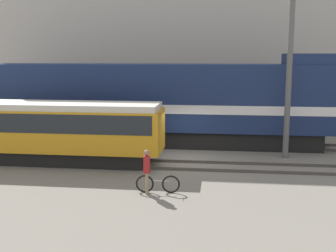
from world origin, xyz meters
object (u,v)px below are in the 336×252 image
(utility_pole_left, at_px, (289,69))
(person, at_px, (147,167))
(bicycle, at_px, (158,184))
(streetcar, at_px, (33,128))
(freight_locomotive, at_px, (150,103))

(utility_pole_left, bearing_deg, person, -132.97)
(bicycle, bearing_deg, streetcar, 149.62)
(bicycle, relative_size, utility_pole_left, 0.19)
(streetcar, height_order, utility_pole_left, utility_pole_left)
(freight_locomotive, distance_m, bicycle, 9.37)
(streetcar, relative_size, utility_pole_left, 1.39)
(freight_locomotive, bearing_deg, person, -81.25)
(freight_locomotive, height_order, bicycle, freight_locomotive)
(bicycle, xyz_separation_m, utility_pole_left, (5.80, 6.48, 4.26))
(freight_locomotive, distance_m, utility_pole_left, 8.26)
(freight_locomotive, distance_m, person, 9.33)
(streetcar, relative_size, bicycle, 7.43)
(person, bearing_deg, freight_locomotive, 98.75)
(bicycle, height_order, person, person)
(freight_locomotive, xyz_separation_m, bicycle, (1.80, -8.94, -2.15))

